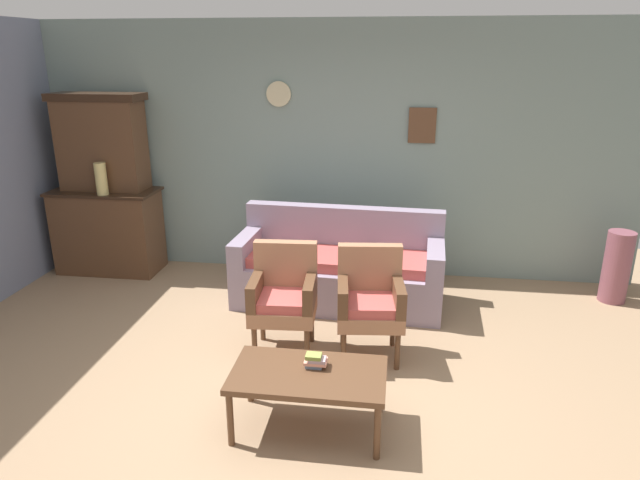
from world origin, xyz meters
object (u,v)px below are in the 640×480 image
side_cabinet (109,231)px  book_stack_on_table (315,361)px  vase_on_cabinet (101,179)px  floral_couch (339,270)px  armchair_near_couch_end (284,294)px  armchair_near_cabinet (370,298)px  floor_vase_by_wall (617,267)px  coffee_table (308,378)px

side_cabinet → book_stack_on_table: size_ratio=7.82×
book_stack_on_table → side_cabinet: bearing=138.0°
vase_on_cabinet → floral_couch: (2.56, -0.30, -0.77)m
side_cabinet → armchair_near_couch_end: side_cabinet is taller
side_cabinet → armchair_near_cabinet: size_ratio=1.28×
armchair_near_cabinet → side_cabinet: bearing=153.8°
floral_couch → floor_vase_by_wall: (2.71, 0.38, 0.04)m
floral_couch → floor_vase_by_wall: size_ratio=2.82×
side_cabinet → armchair_near_cabinet: (3.01, -1.48, 0.03)m
vase_on_cabinet → armchair_near_couch_end: bearing=-30.8°
book_stack_on_table → armchair_near_couch_end: bearing=113.0°
vase_on_cabinet → armchair_near_couch_end: size_ratio=0.38×
armchair_near_couch_end → book_stack_on_table: (0.40, -0.94, -0.03)m
armchair_near_cabinet → book_stack_on_table: 1.01m
floral_couch → book_stack_on_table: floral_couch is taller
vase_on_cabinet → floor_vase_by_wall: vase_on_cabinet is taller
side_cabinet → armchair_near_couch_end: bearing=-33.0°
armchair_near_cabinet → coffee_table: armchair_near_cabinet is taller
side_cabinet → floor_vase_by_wall: (5.36, -0.10, -0.11)m
armchair_near_cabinet → floor_vase_by_wall: bearing=30.4°
armchair_near_couch_end → armchair_near_cabinet: size_ratio=1.00×
floral_couch → armchair_near_couch_end: same height
book_stack_on_table → vase_on_cabinet: bearing=139.2°
armchair_near_couch_end → book_stack_on_table: 1.02m
armchair_near_couch_end → floral_couch: bearing=71.4°
floral_couch → floor_vase_by_wall: floral_couch is taller
vase_on_cabinet → armchair_near_couch_end: vase_on_cabinet is taller
floral_couch → coffee_table: size_ratio=2.04×
side_cabinet → armchair_near_couch_end: (2.31, -1.50, 0.03)m
floral_couch → book_stack_on_table: 1.97m
coffee_table → floor_vase_by_wall: bearing=41.9°
armchair_near_couch_end → armchair_near_cabinet: (0.70, 0.02, 0.00)m
side_cabinet → coffee_table: (2.67, -2.51, -0.09)m
vase_on_cabinet → armchair_near_cabinet: vase_on_cabinet is taller
armchair_near_couch_end → side_cabinet: bearing=147.0°
armchair_near_couch_end → floor_vase_by_wall: bearing=24.6°
armchair_near_couch_end → coffee_table: (0.36, -1.01, -0.12)m
floral_couch → armchair_near_cabinet: size_ratio=2.27×
floral_couch → coffee_table: bearing=-89.4°
side_cabinet → vase_on_cabinet: bearing=-63.4°
side_cabinet → coffee_table: side_cabinet is taller
floor_vase_by_wall → floral_couch: bearing=-172.1°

